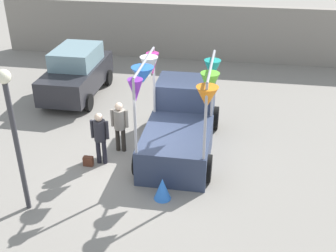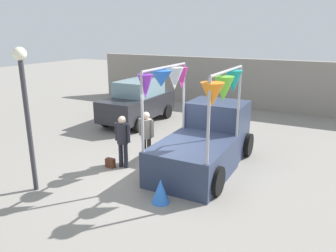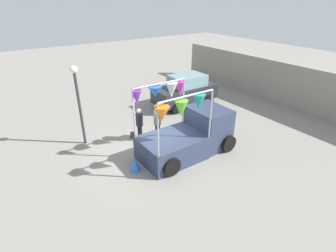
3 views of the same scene
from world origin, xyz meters
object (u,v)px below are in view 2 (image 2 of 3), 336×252
at_px(parked_car, 138,102).
at_px(person_customer, 123,137).
at_px(vendor_truck, 206,137).
at_px(handbag, 110,163).
at_px(person_vendor, 146,132).
at_px(street_lamp, 25,99).
at_px(folded_kite_bundle_azure, 160,191).

relative_size(parked_car, person_customer, 2.50).
xyz_separation_m(vendor_truck, handbag, (-2.48, -1.53, -0.77)).
xyz_separation_m(parked_car, handbag, (2.02, -4.76, -0.80)).
xyz_separation_m(parked_car, person_vendor, (2.74, -3.81, 0.02)).
bearing_deg(street_lamp, folded_kite_bundle_azure, 15.70).
xyz_separation_m(person_customer, street_lamp, (-1.19, -2.26, 1.44)).
height_order(person_customer, street_lamp, street_lamp).
xyz_separation_m(person_customer, folded_kite_bundle_azure, (2.03, -1.36, -0.66)).
distance_m(vendor_truck, person_customer, 2.51).
bearing_deg(handbag, parked_car, 113.01).
bearing_deg(folded_kite_bundle_azure, person_vendor, 128.16).
xyz_separation_m(vendor_truck, person_customer, (-2.13, -1.33, 0.05)).
distance_m(vendor_truck, handbag, 3.01).
relative_size(vendor_truck, parked_car, 1.03).
bearing_deg(folded_kite_bundle_azure, parked_car, 126.60).
distance_m(street_lamp, folded_kite_bundle_azure, 3.95).
bearing_deg(handbag, person_customer, 29.74).
distance_m(person_customer, person_vendor, 0.84).
bearing_deg(parked_car, handbag, -66.99).
relative_size(person_customer, street_lamp, 0.44).
relative_size(vendor_truck, street_lamp, 1.13).
bearing_deg(vendor_truck, street_lamp, -132.69).
height_order(person_vendor, street_lamp, street_lamp).
relative_size(parked_car, person_vendor, 2.49).
bearing_deg(vendor_truck, parked_car, 144.30).
xyz_separation_m(person_vendor, folded_kite_bundle_azure, (1.66, -2.12, -0.67)).
height_order(parked_car, folded_kite_bundle_azure, parked_car).
relative_size(vendor_truck, person_vendor, 2.56).
relative_size(handbag, street_lamp, 0.08).
bearing_deg(parked_car, folded_kite_bundle_azure, -53.40).
relative_size(parked_car, folded_kite_bundle_azure, 6.67).
bearing_deg(folded_kite_bundle_azure, person_customer, 146.12).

